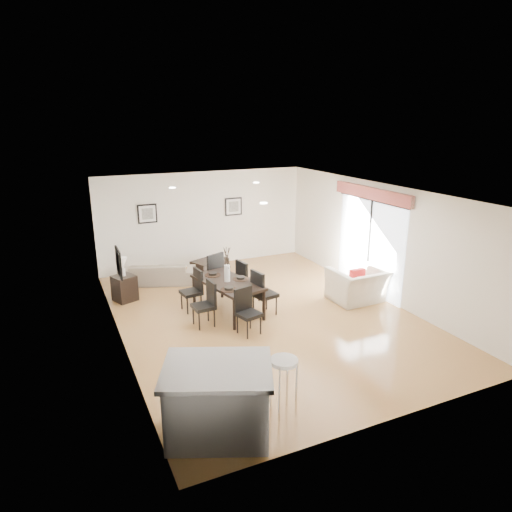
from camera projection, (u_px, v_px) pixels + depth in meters
name	position (u px, v px, depth m)	size (l,w,h in m)	color
ground	(264.00, 315.00, 9.94)	(8.00, 8.00, 0.00)	tan
wall_back	(204.00, 219.00, 13.03)	(6.00, 0.04, 2.70)	white
wall_front	(394.00, 335.00, 6.07)	(6.00, 0.04, 2.70)	white
wall_left	(117.00, 276.00, 8.35)	(0.04, 8.00, 2.70)	white
wall_right	(379.00, 241.00, 10.74)	(0.04, 8.00, 2.70)	white
ceiling	(265.00, 192.00, 9.15)	(6.00, 8.00, 0.02)	white
sofa	(159.00, 273.00, 11.81)	(1.85, 0.72, 0.54)	gray
armchair	(357.00, 285.00, 10.62)	(1.20, 1.05, 0.78)	silver
courtyard_plant_a	(477.00, 274.00, 11.61)	(0.55, 0.48, 0.62)	#335C27
courtyard_plant_b	(429.00, 254.00, 13.25)	(0.38, 0.38, 0.68)	#335C27
dining_table	(227.00, 284.00, 9.91)	(1.23, 1.89, 0.73)	black
dining_chair_wnear	(207.00, 301.00, 9.33)	(0.45, 0.45, 0.95)	black
dining_chair_wfar	(194.00, 287.00, 10.09)	(0.47, 0.47, 0.94)	black
dining_chair_enear	(262.00, 291.00, 9.78)	(0.53, 0.53, 1.02)	black
dining_chair_efar	(246.00, 279.00, 10.55)	(0.52, 0.52, 0.99)	black
dining_chair_head	(246.00, 308.00, 9.00)	(0.51, 0.51, 0.93)	black
dining_chair_foot	(212.00, 272.00, 10.88)	(0.62, 0.62, 1.07)	black
vase	(227.00, 266.00, 9.79)	(0.83, 1.36, 0.77)	white
coffee_table	(210.00, 266.00, 12.61)	(0.95, 0.57, 0.38)	black
side_table	(125.00, 288.00, 10.66)	(0.46, 0.46, 0.61)	black
table_lamp	(122.00, 264.00, 10.49)	(0.23, 0.23, 0.44)	white
cushion	(357.00, 277.00, 10.41)	(0.38, 0.12, 0.38)	maroon
kitchen_island	(218.00, 400.00, 6.09)	(1.75, 1.58, 1.00)	silver
bar_stool	(284.00, 367.00, 6.41)	(0.40, 0.40, 0.88)	white
framed_print_back_left	(147.00, 214.00, 12.28)	(0.52, 0.04, 0.52)	black
framed_print_back_right	(233.00, 207.00, 13.27)	(0.52, 0.04, 0.52)	black
framed_print_left_wall	(119.00, 263.00, 8.10)	(0.04, 0.52, 0.52)	black
sliding_door	(370.00, 225.00, 10.89)	(0.12, 2.70, 2.57)	white
courtyard	(448.00, 236.00, 12.88)	(6.00, 6.00, 2.00)	gray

